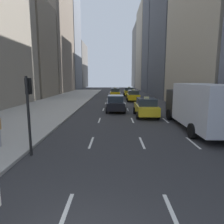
{
  "coord_description": "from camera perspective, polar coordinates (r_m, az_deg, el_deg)",
  "views": [
    {
      "loc": [
        1.09,
        -2.57,
        3.47
      ],
      "look_at": [
        0.92,
        10.57,
        1.29
      ],
      "focal_mm": 32.0,
      "sensor_mm": 36.0,
      "label": 1
    }
  ],
  "objects": [
    {
      "name": "building_row_left",
      "position": [
        50.55,
        -17.69,
        19.65
      ],
      "size": [
        6.0,
        89.95,
        34.56
      ],
      "color": "gray",
      "rests_on": "ground"
    },
    {
      "name": "sedan_black_near",
      "position": [
        21.47,
        1.04,
        2.54
      ],
      "size": [
        2.02,
        4.45,
        1.75
      ],
      "color": "black",
      "rests_on": "ground"
    },
    {
      "name": "lane_markings",
      "position": [
        25.85,
        4.1,
        1.72
      ],
      "size": [
        5.72,
        56.0,
        0.01
      ],
      "color": "white",
      "rests_on": "ground"
    },
    {
      "name": "building_row_right",
      "position": [
        48.9,
        14.78,
        22.62
      ],
      "size": [
        6.0,
        93.26,
        36.91
      ],
      "color": "slate",
      "rests_on": "ground"
    },
    {
      "name": "taxi_second",
      "position": [
        18.79,
        9.66,
        1.39
      ],
      "size": [
        2.02,
        4.4,
        1.87
      ],
      "color": "yellow",
      "rests_on": "ground"
    },
    {
      "name": "taxi_third",
      "position": [
        31.65,
        6.05,
        4.7
      ],
      "size": [
        2.02,
        4.4,
        1.87
      ],
      "color": "yellow",
      "rests_on": "ground"
    },
    {
      "name": "taxi_lead",
      "position": [
        38.34,
        0.92,
        5.57
      ],
      "size": [
        2.02,
        4.4,
        1.87
      ],
      "color": "yellow",
      "rests_on": "ground"
    },
    {
      "name": "taxi_fourth",
      "position": [
        41.4,
        4.81,
        5.82
      ],
      "size": [
        2.02,
        4.4,
        1.87
      ],
      "color": "yellow",
      "rests_on": "ground"
    },
    {
      "name": "traffic_light_pole",
      "position": [
        9.64,
        -22.73,
        2.39
      ],
      "size": [
        0.24,
        0.42,
        3.6
      ],
      "color": "black",
      "rests_on": "ground"
    },
    {
      "name": "sidewalk_left",
      "position": [
        30.85,
        -14.48,
        2.82
      ],
      "size": [
        8.0,
        66.0,
        0.15
      ],
      "primitive_type": "cube",
      "color": "#ADAAA3",
      "rests_on": "ground"
    },
    {
      "name": "box_truck",
      "position": [
        14.85,
        23.38,
        1.85
      ],
      "size": [
        2.58,
        8.4,
        3.15
      ],
      "color": "#262628",
      "rests_on": "ground"
    }
  ]
}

